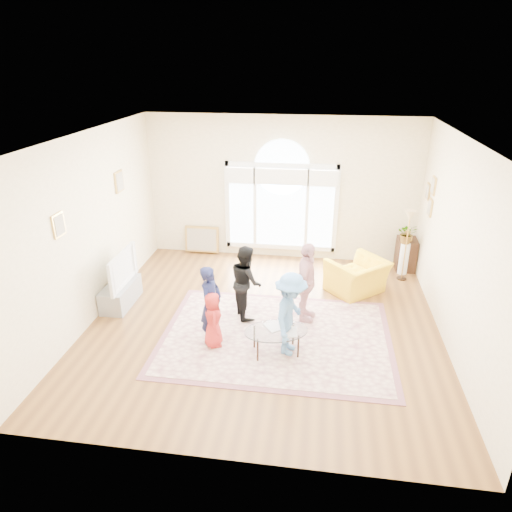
# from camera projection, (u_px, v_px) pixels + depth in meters

# --- Properties ---
(ground) EXTENTS (6.00, 6.00, 0.00)m
(ground) POSITION_uv_depth(u_px,v_px,m) (264.00, 323.00, 8.01)
(ground) COLOR brown
(ground) RESTS_ON ground
(room_shell) EXTENTS (6.00, 6.00, 6.00)m
(room_shell) POSITION_uv_depth(u_px,v_px,m) (281.00, 193.00, 9.95)
(room_shell) COLOR #F4E6BE
(room_shell) RESTS_ON ground
(area_rug) EXTENTS (3.60, 2.60, 0.02)m
(area_rug) POSITION_uv_depth(u_px,v_px,m) (276.00, 336.00, 7.62)
(area_rug) COLOR beige
(area_rug) RESTS_ON ground
(rug_border) EXTENTS (3.80, 2.80, 0.01)m
(rug_border) POSITION_uv_depth(u_px,v_px,m) (276.00, 337.00, 7.62)
(rug_border) COLOR #7F4B56
(rug_border) RESTS_ON ground
(tv_console) EXTENTS (0.45, 1.00, 0.42)m
(tv_console) POSITION_uv_depth(u_px,v_px,m) (121.00, 294.00, 8.56)
(tv_console) COLOR gray
(tv_console) RESTS_ON ground
(television) EXTENTS (0.17, 1.13, 0.65)m
(television) POSITION_uv_depth(u_px,v_px,m) (118.00, 268.00, 8.34)
(television) COLOR black
(television) RESTS_ON tv_console
(coffee_table) EXTENTS (1.13, 0.89, 0.54)m
(coffee_table) POSITION_uv_depth(u_px,v_px,m) (276.00, 332.00, 7.05)
(coffee_table) COLOR silver
(coffee_table) RESTS_ON ground
(armchair) EXTENTS (1.37, 1.36, 0.67)m
(armchair) POSITION_uv_depth(u_px,v_px,m) (357.00, 276.00, 8.96)
(armchair) COLOR gold
(armchair) RESTS_ON ground
(side_cabinet) EXTENTS (0.40, 0.50, 0.70)m
(side_cabinet) POSITION_uv_depth(u_px,v_px,m) (406.00, 254.00, 9.93)
(side_cabinet) COLOR black
(side_cabinet) RESTS_ON ground
(floor_lamp) EXTENTS (0.32, 0.32, 1.51)m
(floor_lamp) POSITION_uv_depth(u_px,v_px,m) (409.00, 221.00, 9.10)
(floor_lamp) COLOR black
(floor_lamp) RESTS_ON ground
(plant_pedestal) EXTENTS (0.20, 0.20, 0.70)m
(plant_pedestal) POSITION_uv_depth(u_px,v_px,m) (404.00, 258.00, 9.72)
(plant_pedestal) COLOR white
(plant_pedestal) RESTS_ON ground
(potted_plant) EXTENTS (0.42, 0.37, 0.44)m
(potted_plant) POSITION_uv_depth(u_px,v_px,m) (407.00, 233.00, 9.49)
(potted_plant) COLOR #33722D
(potted_plant) RESTS_ON plant_pedestal
(leaning_picture) EXTENTS (0.80, 0.14, 0.62)m
(leaning_picture) POSITION_uv_depth(u_px,v_px,m) (203.00, 253.00, 10.88)
(leaning_picture) COLOR tan
(leaning_picture) RESTS_ON ground
(child_red) EXTENTS (0.43, 0.53, 0.93)m
(child_red) POSITION_uv_depth(u_px,v_px,m) (213.00, 320.00, 7.21)
(child_red) COLOR #B42624
(child_red) RESTS_ON area_rug
(child_navy) EXTENTS (0.42, 0.54, 1.31)m
(child_navy) POSITION_uv_depth(u_px,v_px,m) (211.00, 304.00, 7.28)
(child_navy) COLOR #161A3D
(child_navy) RESTS_ON area_rug
(child_black) EXTENTS (0.73, 0.80, 1.33)m
(child_black) POSITION_uv_depth(u_px,v_px,m) (246.00, 281.00, 7.98)
(child_black) COLOR black
(child_black) RESTS_ON area_rug
(child_pink) EXTENTS (0.49, 0.89, 1.44)m
(child_pink) POSITION_uv_depth(u_px,v_px,m) (306.00, 282.00, 7.83)
(child_pink) COLOR #D69BA0
(child_pink) RESTS_ON area_rug
(child_blue) EXTENTS (0.66, 0.96, 1.36)m
(child_blue) POSITION_uv_depth(u_px,v_px,m) (290.00, 314.00, 6.94)
(child_blue) COLOR #5386C5
(child_blue) RESTS_ON area_rug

